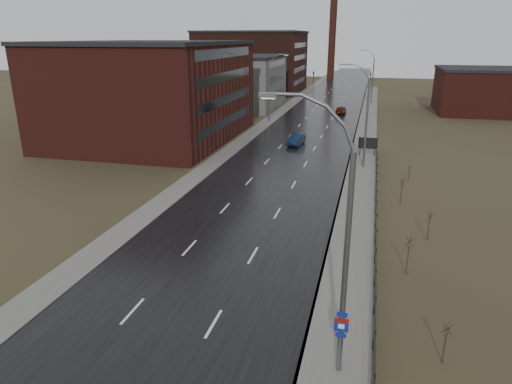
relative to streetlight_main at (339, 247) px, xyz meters
The scene contains 25 objects.
ground 10.61m from the streetlight_main, 166.75° to the right, with size 320.00×320.00×0.00m, color #2D2819.
road 58.93m from the streetlight_main, 98.31° to the left, with size 14.00×300.00×0.06m, color black.
sidewalk_right 33.54m from the streetlight_main, 89.78° to the left, with size 3.20×180.00×0.18m, color #595651.
curb_right 33.57m from the streetlight_main, 92.42° to the left, with size 0.16×180.00×0.18m, color slate.
sidewalk_left 60.65m from the streetlight_main, 106.04° to the left, with size 2.40×260.00×0.12m, color #595651.
warehouse_near 52.13m from the streetlight_main, 124.42° to the left, with size 22.44×28.56×13.50m.
warehouse_mid 80.48m from the streetlight_main, 109.20° to the left, with size 16.32×20.40×10.50m.
warehouse_far 110.59m from the streetlight_main, 106.53° to the left, with size 26.52×24.48×15.50m.
building_right 82.95m from the streetlight_main, 74.74° to the left, with size 18.36×16.32×8.50m.
smokestack 149.01m from the streetlight_main, 95.58° to the left, with size 2.70×2.70×30.70m.
streetlight_main is the anchor object (origin of this frame).
streetlight_right_mid 34.01m from the streetlight_main, 89.95° to the left, with size 3.36×0.28×11.35m.
streetlight_left 62.15m from the streetlight_main, 105.08° to the left, with size 3.36×0.28×11.35m.
streetlight_right_far 88.01m from the streetlight_main, 89.98° to the left, with size 3.36×0.28×11.35m.
guardrail 17.27m from the streetlight_main, 83.61° to the left, with size 0.10×53.05×1.10m.
shrub_b 7.17m from the streetlight_main, 20.93° to the left, with size 0.50×0.53×2.09m.
shrub_c 11.67m from the streetlight_main, 69.71° to the left, with size 0.61×0.64×2.58m.
shrub_d 17.26m from the streetlight_main, 70.69° to the left, with size 0.52×0.55×2.18m.
shrub_e 23.91m from the streetlight_main, 80.43° to the left, with size 0.56×0.59×2.35m.
shrub_f 31.41m from the streetlight_main, 80.69° to the left, with size 0.39×0.40×1.59m.
billboard 39.63m from the streetlight_main, 89.09° to the left, with size 2.29×0.17×2.43m.
traffic_light_left 119.16m from the streetlight_main, 97.95° to the left, with size 0.58×2.73×5.30m.
traffic_light_right 118.01m from the streetlight_main, 90.23° to the left, with size 0.58×2.73×5.30m.
car_near 44.82m from the streetlight_main, 101.50° to the left, with size 1.56×4.46×1.47m, color #0B1B38.
car_far 72.22m from the streetlight_main, 94.00° to the left, with size 1.81×4.51×1.54m, color #42190B.
Camera 1 is at (9.36, -14.81, 14.03)m, focal length 32.00 mm.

